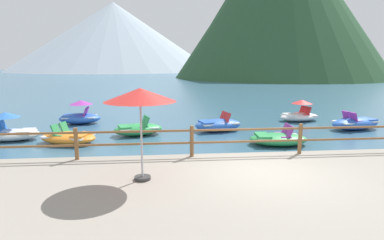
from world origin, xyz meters
The scene contains 14 objects.
ground_plane centered at (0.00, 40.00, 0.00)m, with size 200.00×200.00×0.00m, color #38607A.
promenade_dock centered at (0.00, -2.20, 0.20)m, with size 28.00×8.00×0.40m, color gray.
dock_railing centered at (0.00, 1.55, 0.97)m, with size 23.92×0.12×0.95m.
beach_umbrella centered at (-3.08, -0.29, 2.45)m, with size 1.70×1.70×2.24m.
pedal_boat_0 centered at (-3.67, 6.39, 0.28)m, with size 2.42×1.75×0.86m.
pedal_boat_1 centered at (1.97, 4.14, 0.25)m, with size 2.36×1.51×0.81m.
pedal_boat_2 centered at (5.03, 9.11, 0.38)m, with size 2.45×1.59×1.19m.
pedal_boat_3 centered at (-8.94, 5.93, 0.38)m, with size 2.43×1.30×1.19m.
pedal_boat_4 centered at (-6.34, 5.14, 0.25)m, with size 2.62×2.03×0.82m.
pedal_boat_5 centered at (0.06, 6.96, 0.30)m, with size 2.52×1.75×0.89m.
pedal_boat_6 centered at (6.77, 6.65, 0.31)m, with size 2.77×1.70×0.90m.
pedal_boat_7 centered at (-6.93, 9.46, 0.43)m, with size 2.18×1.35×1.25m.
cliff_headland centered at (20.59, 59.81, 15.08)m, with size 43.25×43.25×32.14m.
distant_peak centered at (-19.89, 117.73, 12.49)m, with size 75.28×75.28×24.98m, color #9EADBC.
Camera 1 is at (-2.58, -7.84, 3.23)m, focal length 30.04 mm.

